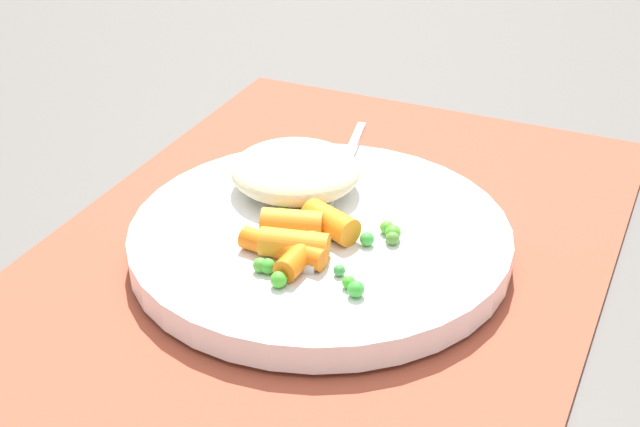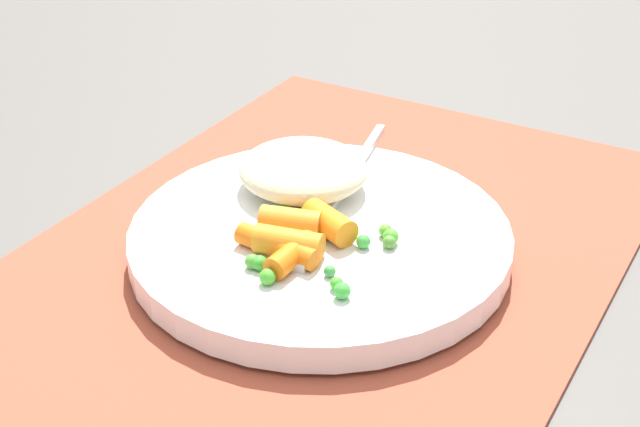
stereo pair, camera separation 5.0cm
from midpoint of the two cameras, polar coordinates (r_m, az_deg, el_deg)
The scene contains 7 objects.
ground_plane at distance 0.59m, azimuth 2.44°, elevation -2.89°, with size 2.40×2.40×0.00m, color #565451.
placemat at distance 0.59m, azimuth 2.45°, elevation -2.65°, with size 0.50×0.35×0.01m, color #9E4733.
plate at distance 0.58m, azimuth 2.47°, elevation -1.67°, with size 0.24×0.24×0.02m, color white.
rice_mound at distance 0.61m, azimuth 1.29°, elevation 2.66°, with size 0.08×0.09×0.03m, color beige.
carrot_portion at distance 0.55m, azimuth 1.06°, elevation -1.45°, with size 0.07×0.06×0.02m.
pea_scatter at distance 0.54m, azimuth 2.28°, elevation -2.42°, with size 0.09×0.09×0.01m.
fork at distance 0.60m, azimuth 3.19°, elevation 0.56°, with size 0.20×0.05×0.01m.
Camera 2 is at (0.43, 0.25, 0.32)m, focal length 51.89 mm.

